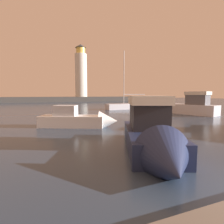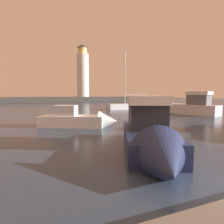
# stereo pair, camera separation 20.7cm
# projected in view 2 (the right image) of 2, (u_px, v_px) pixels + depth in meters

# --- Properties ---
(ground_plane) EXTENTS (220.00, 220.00, 0.00)m
(ground_plane) POSITION_uv_depth(u_px,v_px,m) (73.00, 109.00, 34.43)
(ground_plane) COLOR #2D3D51
(breakwater) EXTENTS (72.37, 4.86, 1.86)m
(breakwater) POSITION_uv_depth(u_px,v_px,m) (59.00, 99.00, 64.53)
(breakwater) COLOR #423F3D
(breakwater) RESTS_ON ground_plane
(lighthouse) EXTENTS (4.31, 4.31, 19.05)m
(lighthouse) POSITION_uv_depth(u_px,v_px,m) (83.00, 72.00, 66.64)
(lighthouse) COLOR silver
(lighthouse) RESTS_ON breakwater
(motorboat_0) EXTENTS (4.61, 8.92, 3.38)m
(motorboat_0) POSITION_uv_depth(u_px,v_px,m) (186.00, 107.00, 25.21)
(motorboat_0) COLOR silver
(motorboat_0) RESTS_ON ground_plane
(motorboat_3) EXTENTS (4.78, 7.44, 3.15)m
(motorboat_3) POSITION_uv_depth(u_px,v_px,m) (151.00, 137.00, 7.96)
(motorboat_3) COLOR #1E284C
(motorboat_3) RESTS_ON ground_plane
(motorboat_4) EXTENTS (6.53, 4.19, 2.08)m
(motorboat_4) POSITION_uv_depth(u_px,v_px,m) (81.00, 120.00, 14.99)
(motorboat_4) COLOR white
(motorboat_4) RESTS_ON ground_plane
(sailboat_moored) EXTENTS (8.47, 2.43, 10.48)m
(sailboat_moored) POSITION_uv_depth(u_px,v_px,m) (129.00, 106.00, 33.33)
(sailboat_moored) COLOR silver
(sailboat_moored) RESTS_ON ground_plane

